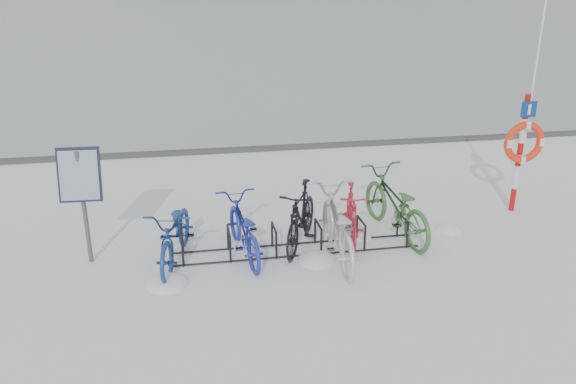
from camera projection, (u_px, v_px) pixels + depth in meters
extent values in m
plane|color=white|center=(296.00, 251.00, 9.09)|extent=(900.00, 900.00, 0.00)
cube|color=#A6B3BB|center=(186.00, 0.00, 152.06)|extent=(400.00, 298.00, 0.02)
cube|color=#3F3F42|center=(252.00, 149.00, 14.51)|extent=(400.00, 0.25, 0.10)
cylinder|color=black|center=(183.00, 253.00, 8.50)|extent=(0.04, 0.04, 0.44)
cylinder|color=black|center=(183.00, 241.00, 8.91)|extent=(0.04, 0.04, 0.44)
cylinder|color=black|center=(182.00, 234.00, 8.63)|extent=(0.04, 0.44, 0.04)
cylinder|color=black|center=(230.00, 250.00, 8.63)|extent=(0.04, 0.04, 0.44)
cylinder|color=black|center=(228.00, 238.00, 9.03)|extent=(0.04, 0.04, 0.44)
cylinder|color=black|center=(229.00, 231.00, 8.75)|extent=(0.04, 0.44, 0.04)
cylinder|color=black|center=(276.00, 246.00, 8.75)|extent=(0.04, 0.04, 0.44)
cylinder|color=black|center=(272.00, 234.00, 9.15)|extent=(0.04, 0.04, 0.44)
cylinder|color=black|center=(274.00, 227.00, 8.87)|extent=(0.04, 0.44, 0.04)
cylinder|color=black|center=(321.00, 242.00, 8.87)|extent=(0.04, 0.04, 0.44)
cylinder|color=black|center=(315.00, 231.00, 9.28)|extent=(0.04, 0.04, 0.44)
cylinder|color=black|center=(318.00, 224.00, 9.00)|extent=(0.04, 0.44, 0.04)
cylinder|color=black|center=(365.00, 239.00, 8.99)|extent=(0.04, 0.04, 0.44)
cylinder|color=black|center=(357.00, 228.00, 9.40)|extent=(0.04, 0.04, 0.44)
cylinder|color=black|center=(361.00, 221.00, 9.12)|extent=(0.04, 0.44, 0.04)
cylinder|color=black|center=(407.00, 235.00, 9.11)|extent=(0.04, 0.04, 0.44)
cylinder|color=black|center=(398.00, 225.00, 9.52)|extent=(0.04, 0.04, 0.44)
cylinder|color=black|center=(403.00, 218.00, 9.24)|extent=(0.04, 0.44, 0.04)
cylinder|color=black|center=(299.00, 256.00, 8.88)|extent=(4.00, 0.03, 0.03)
cylinder|color=black|center=(294.00, 244.00, 9.28)|extent=(4.00, 0.03, 0.03)
cylinder|color=#595B5E|center=(84.00, 208.00, 8.43)|extent=(0.07, 0.07, 1.78)
cube|color=black|center=(79.00, 175.00, 8.22)|extent=(0.62, 0.25, 0.80)
cube|color=#8C99AD|center=(79.00, 175.00, 8.18)|extent=(0.56, 0.19, 0.72)
cylinder|color=#AD0F0D|center=(513.00, 199.00, 10.64)|extent=(0.10, 0.10, 0.44)
cylinder|color=silver|center=(516.00, 177.00, 10.49)|extent=(0.10, 0.10, 0.44)
cylinder|color=#AD0F0D|center=(519.00, 154.00, 10.33)|extent=(0.10, 0.10, 0.44)
cylinder|color=silver|center=(523.00, 131.00, 10.18)|extent=(0.10, 0.10, 0.44)
cylinder|color=#AD0F0D|center=(527.00, 107.00, 10.03)|extent=(0.10, 0.10, 0.44)
torus|color=red|center=(524.00, 142.00, 10.16)|extent=(0.78, 0.13, 0.78)
cube|color=navy|center=(529.00, 109.00, 9.96)|extent=(0.28, 0.03, 0.28)
cylinder|color=silver|center=(530.00, 105.00, 10.08)|extent=(0.04, 0.04, 4.04)
imported|color=navy|center=(176.00, 231.00, 8.59)|extent=(1.03, 2.01, 1.00)
imported|color=#212DA4|center=(243.00, 226.00, 8.81)|extent=(0.89, 1.91, 0.96)
imported|color=black|center=(301.00, 214.00, 9.13)|extent=(1.22, 1.82, 1.07)
imported|color=silver|center=(337.00, 224.00, 8.69)|extent=(0.84, 2.17, 1.12)
imported|color=#B82236|center=(352.00, 212.00, 9.36)|extent=(0.76, 1.64, 0.95)
imported|color=#386B35|center=(395.00, 202.00, 9.53)|extent=(1.07, 2.27, 1.14)
ellipsoid|color=white|center=(317.00, 260.00, 8.77)|extent=(0.62, 0.62, 0.22)
ellipsoid|color=white|center=(324.00, 235.00, 9.64)|extent=(0.31, 0.31, 0.11)
ellipsoid|color=white|center=(360.00, 236.00, 9.61)|extent=(0.43, 0.43, 0.15)
ellipsoid|color=white|center=(449.00, 230.00, 9.86)|extent=(0.49, 0.49, 0.17)
ellipsoid|color=white|center=(246.00, 246.00, 9.24)|extent=(0.49, 0.49, 0.17)
ellipsoid|color=white|center=(168.00, 284.00, 8.07)|extent=(0.61, 0.61, 0.21)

